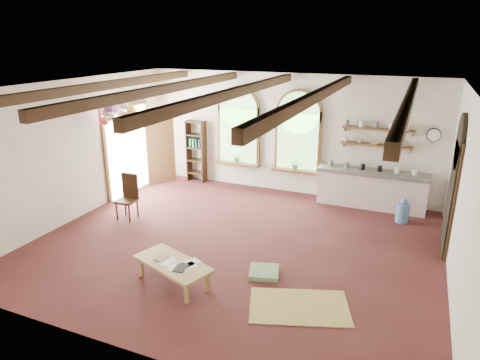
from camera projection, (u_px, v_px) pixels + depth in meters
The scene contains 27 objects.
floor at pixel (236, 243), 8.87m from camera, with size 8.00×8.00×0.00m, color #4F2120.
ceiling_beams at pixel (235, 92), 7.89m from camera, with size 6.20×6.80×0.18m, color #382411, non-canonical shape.
window_left at pixel (239, 129), 11.86m from camera, with size 1.30×0.28×2.20m.
window_right at pixel (298, 135), 11.23m from camera, with size 1.30×0.28×2.20m.
left_doorway at pixel (128, 151), 11.54m from camera, with size 0.10×1.90×2.50m, color brown.
right_doorway at pixel (451, 197), 8.37m from camera, with size 0.10×1.30×2.40m, color black.
kitchen_counter at pixel (371, 189), 10.67m from camera, with size 2.68×0.62×0.94m.
wall_shelf_lower at pixel (376, 145), 10.48m from camera, with size 1.70×0.24×0.04m, color brown.
wall_shelf_upper at pixel (378, 129), 10.35m from camera, with size 1.70×0.24×0.04m, color brown.
wall_clock at pixel (434, 135), 9.97m from camera, with size 0.32×0.32×0.04m, color black.
bookshelf at pixel (196, 151), 12.48m from camera, with size 0.53×0.32×1.80m.
coffee_table at pixel (173, 265), 7.34m from camera, with size 1.56×1.09×0.41m.
side_chair at pixel (128, 206), 10.03m from camera, with size 0.44×0.44×1.06m.
floor_mat at pixel (299, 306), 6.79m from camera, with size 1.56×0.96×0.02m, color tan.
floor_cushion at pixel (264, 272), 7.71m from camera, with size 0.52×0.52×0.09m, color #6C8C60.
water_jug_a at pixel (402, 212), 9.83m from camera, with size 0.30×0.30×0.57m.
water_jug_b at pixel (413, 203), 10.31m from camera, with size 0.33×0.33×0.64m.
balloon_cluster at pixel (117, 114), 10.09m from camera, with size 0.84×0.86×1.15m.
table_book at pixel (157, 257), 7.48m from camera, with size 0.17×0.25×0.02m, color olive.
tablet at pixel (181, 268), 7.13m from camera, with size 0.20×0.28×0.01m, color black.
potted_plant_left at pixel (237, 157), 12.02m from camera, with size 0.27×0.23×0.30m, color #598C4C.
potted_plant_right at pixel (296, 164), 11.39m from camera, with size 0.27×0.23×0.30m, color #598C4C.
shelf_cup_a at pixel (346, 140), 10.74m from camera, with size 0.12×0.10×0.10m, color white.
shelf_cup_b at pixel (360, 141), 10.61m from camera, with size 0.10×0.10×0.09m, color beige.
shelf_bowl_a at pixel (374, 143), 10.49m from camera, with size 0.22×0.22×0.05m, color beige.
shelf_bowl_b at pixel (389, 144), 10.35m from camera, with size 0.20×0.20×0.06m, color #8C664C.
shelf_vase at pixel (405, 143), 10.20m from camera, with size 0.18×0.18×0.19m, color slate.
Camera 1 is at (3.19, -7.33, 4.08)m, focal length 32.00 mm.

